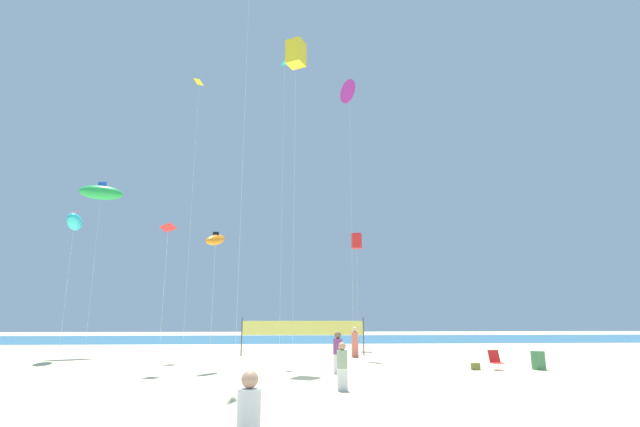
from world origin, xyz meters
The scene contains 19 objects.
ground_plane centered at (0.00, 0.00, 0.00)m, with size 120.00×120.00×0.00m, color beige.
ocean_band centered at (0.00, 35.47, 0.00)m, with size 120.00×20.00×0.01m, color teal.
mother_figure centered at (-1.27, -10.65, 0.87)m, with size 0.37×0.37×1.63m.
beachgoer_coral_shirt centered at (3.32, 11.16, 0.98)m, with size 0.42×0.42×1.83m.
beachgoer_sage_shirt centered at (1.14, -1.86, 0.85)m, with size 0.36×0.36×1.59m.
beachgoer_plum_shirt centered at (1.45, 2.99, 0.96)m, with size 0.41×0.41×1.79m.
folding_beach_chair centered at (9.08, 4.03, 0.47)m, with size 0.52×0.65×0.89m.
trash_barrel centered at (11.14, 3.96, 0.42)m, with size 0.64×0.64×0.84m, color #3F7F4C.
volleyball_net centered at (0.13, 12.92, 1.64)m, with size 8.06×0.21×2.40m.
beach_handbag centered at (8.06, 3.95, 0.16)m, with size 0.40×0.20×0.32m, color olive.
kite_red_diamond centered at (-6.58, 3.74, 6.61)m, with size 0.82×0.82×6.86m.
kite_cyan_diamond centered at (-1.31, 8.80, 17.25)m, with size 0.50×0.49×18.63m.
kite_red_box centered at (4.43, 17.58, 8.29)m, with size 0.92×0.92×8.89m.
kite_green_inflatable centered at (-13.83, 13.25, 10.80)m, with size 2.96×2.13×11.56m.
kite_magenta_delta centered at (3.42, 12.68, 18.56)m, with size 1.25×1.73×19.48m.
kite_orange_inflatable centered at (-4.45, 4.56, 6.17)m, with size 1.15×1.60×6.60m.
kite_yellow_box centered at (-0.57, 6.24, 17.60)m, with size 1.27×1.27×18.36m.
kite_cyan_inflatable centered at (-13.98, 10.18, 8.12)m, with size 1.60×2.67×8.79m.
kite_yellow_diamond centered at (-7.38, 12.16, 18.43)m, with size 0.82×0.82×19.03m.
Camera 1 is at (-0.62, -18.44, 2.47)m, focal length 26.03 mm.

